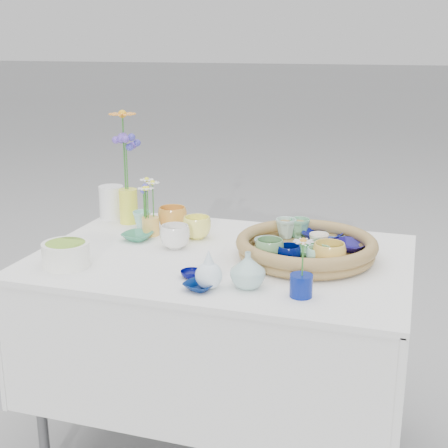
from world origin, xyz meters
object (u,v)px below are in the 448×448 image
(bud_vase_seafoam, at_px, (248,270))
(tall_vase_yellow, at_px, (129,206))
(wicker_tray, at_px, (306,248))
(display_table, at_px, (222,446))

(bud_vase_seafoam, xyz_separation_m, tall_vase_yellow, (-0.64, 0.52, 0.01))
(wicker_tray, bearing_deg, tall_vase_yellow, 164.32)
(wicker_tray, height_order, tall_vase_yellow, tall_vase_yellow)
(bud_vase_seafoam, bearing_deg, display_table, 122.16)
(display_table, height_order, wicker_tray, wicker_tray)
(display_table, bearing_deg, tall_vase_yellow, 151.18)
(bud_vase_seafoam, height_order, tall_vase_yellow, tall_vase_yellow)
(display_table, distance_m, bud_vase_seafoam, 0.87)
(display_table, distance_m, wicker_tray, 0.85)
(display_table, relative_size, bud_vase_seafoam, 11.42)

